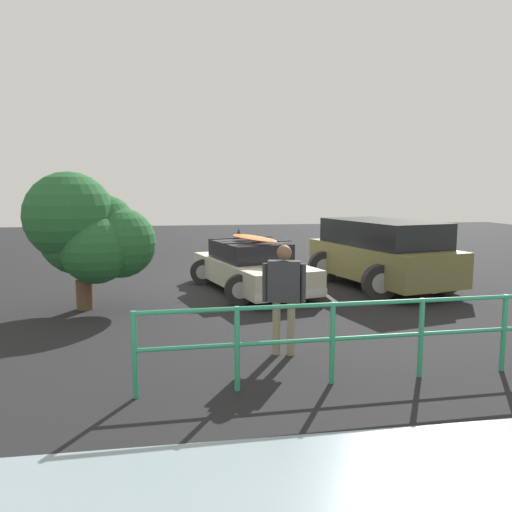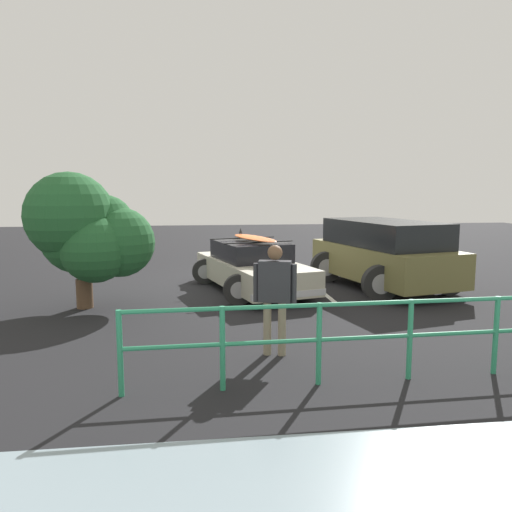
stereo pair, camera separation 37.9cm
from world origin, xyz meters
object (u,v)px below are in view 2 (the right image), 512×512
(sedan_car, at_px, (253,267))
(bush_near_left, at_px, (88,231))
(person_bystander, at_px, (275,290))
(suv_car, at_px, (383,253))

(sedan_car, bearing_deg, bush_near_left, 22.53)
(person_bystander, xyz_separation_m, bush_near_left, (3.38, -3.41, 0.63))
(suv_car, bearing_deg, bush_near_left, 11.34)
(sedan_car, xyz_separation_m, person_bystander, (0.23, 4.90, 0.42))
(bush_near_left, bearing_deg, suv_car, -168.66)
(suv_car, xyz_separation_m, person_bystander, (3.57, 4.80, 0.12))
(sedan_car, distance_m, bush_near_left, 4.04)
(suv_car, height_order, bush_near_left, bush_near_left)
(person_bystander, bearing_deg, sedan_car, -92.67)
(suv_car, bearing_deg, person_bystander, 53.37)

